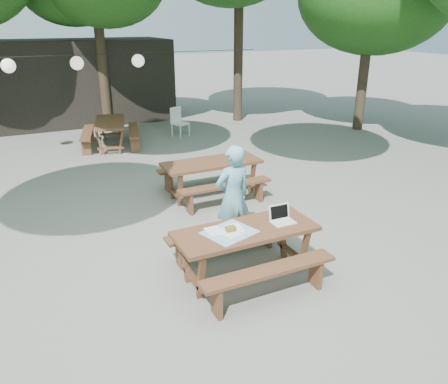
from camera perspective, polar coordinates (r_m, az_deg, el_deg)
The scene contains 10 objects.
ground at distance 7.24m, azimuth -7.95°, elevation -7.04°, with size 80.00×80.00×0.00m, color slate.
pavilion at distance 16.88m, azimuth -18.09°, elevation 13.65°, with size 6.00×3.00×2.80m, color black.
main_picnic_table at distance 6.23m, azimuth 2.82°, elevation -7.83°, with size 2.00×1.58×0.75m.
picnic_table_ne at distance 9.03m, azimuth -1.60°, elevation 1.82°, with size 2.00×1.59×0.75m.
picnic_table_far_e at distance 13.07m, azimuth -14.56°, elevation 7.40°, with size 1.97×2.21×0.75m.
woman at distance 6.88m, azimuth 1.16°, elevation -0.64°, with size 0.61×0.40×1.68m, color #6EB2C9.
plastic_chair at distance 13.96m, azimuth -5.75°, elevation 8.32°, with size 0.58×0.58×0.90m.
laptop at distance 6.30m, azimuth 7.49°, elevation -3.32°, with size 0.33×0.26×0.24m.
tabletop_clutter at distance 5.95m, azimuth 0.70°, elevation -5.18°, with size 0.79×0.72×0.08m.
paper_lanterns at distance 12.25m, azimuth -18.60°, elevation 15.69°, with size 9.00×0.34×0.38m.
Camera 1 is at (-1.83, -6.10, 3.45)m, focal length 35.00 mm.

